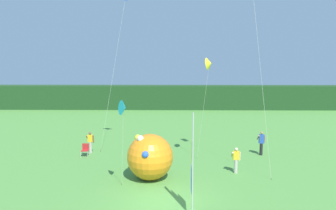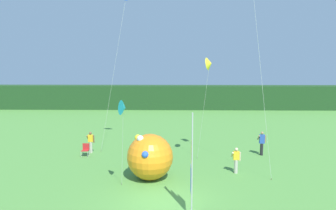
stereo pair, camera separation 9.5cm
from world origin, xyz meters
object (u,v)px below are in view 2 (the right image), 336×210
at_px(person_near_banner, 91,142).
at_px(person_far_left, 236,160).
at_px(folding_chair, 86,149).
at_px(kite_cyan_delta_2, 123,108).
at_px(banner_flag, 192,166).
at_px(person_mid_field, 262,143).
at_px(inflatable_balloon, 150,157).
at_px(kite_yellow_delta_1, 209,64).

bearing_deg(person_near_banner, person_far_left, -23.02).
height_order(folding_chair, kite_cyan_delta_2, kite_cyan_delta_2).
xyz_separation_m(banner_flag, person_mid_field, (5.52, 9.22, -1.31)).
xyz_separation_m(banner_flag, kite_cyan_delta_2, (-3.32, 2.22, 2.24)).
xyz_separation_m(banner_flag, person_far_left, (2.99, 5.42, -1.40)).
bearing_deg(person_near_banner, kite_cyan_delta_2, -64.18).
bearing_deg(kite_cyan_delta_2, banner_flag, -33.72).
height_order(banner_flag, kite_cyan_delta_2, kite_cyan_delta_2).
xyz_separation_m(person_mid_field, inflatable_balloon, (-7.67, -4.92, 0.41)).
bearing_deg(kite_cyan_delta_2, person_near_banner, 115.82).
height_order(person_near_banner, kite_yellow_delta_1, kite_yellow_delta_1).
xyz_separation_m(person_near_banner, folding_chair, (-0.18, -0.83, -0.33)).
height_order(banner_flag, kite_yellow_delta_1, kite_yellow_delta_1).
bearing_deg(person_mid_field, banner_flag, -120.89).
distance_m(person_near_banner, inflatable_balloon, 7.15).
bearing_deg(banner_flag, person_far_left, 61.15).
relative_size(banner_flag, person_mid_field, 2.70).
bearing_deg(banner_flag, kite_yellow_delta_1, 78.40).
xyz_separation_m(person_mid_field, kite_cyan_delta_2, (-8.84, -7.00, 3.55)).
distance_m(person_mid_field, folding_chair, 12.61).
bearing_deg(person_far_left, kite_cyan_delta_2, -153.08).
bearing_deg(person_far_left, inflatable_balloon, -167.71).
bearing_deg(kite_yellow_delta_1, person_near_banner, 162.69).
distance_m(person_far_left, kite_yellow_delta_1, 6.15).
xyz_separation_m(person_far_left, kite_yellow_delta_1, (-1.55, 1.60, 5.73)).
bearing_deg(person_mid_field, kite_yellow_delta_1, -151.67).
xyz_separation_m(person_near_banner, person_far_left, (9.89, -4.20, 0.00)).
height_order(person_far_left, inflatable_balloon, inflatable_balloon).
bearing_deg(person_far_left, folding_chair, 161.46).
bearing_deg(banner_flag, person_mid_field, 59.11).
distance_m(person_mid_field, kite_yellow_delta_1, 7.30).
xyz_separation_m(banner_flag, inflatable_balloon, (-2.16, 4.30, -0.91)).
height_order(banner_flag, person_mid_field, banner_flag).
relative_size(person_near_banner, kite_cyan_delta_2, 0.32).
bearing_deg(banner_flag, folding_chair, 128.83).
bearing_deg(person_far_left, person_mid_field, 56.33).
xyz_separation_m(person_far_left, inflatable_balloon, (-5.14, -1.12, 0.49)).
xyz_separation_m(person_near_banner, kite_cyan_delta_2, (3.58, -7.41, 3.64)).
bearing_deg(folding_chair, inflatable_balloon, -42.40).
bearing_deg(folding_chair, kite_yellow_delta_1, -11.77).
bearing_deg(kite_yellow_delta_1, inflatable_balloon, -142.90).
bearing_deg(person_near_banner, person_mid_field, -1.87).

